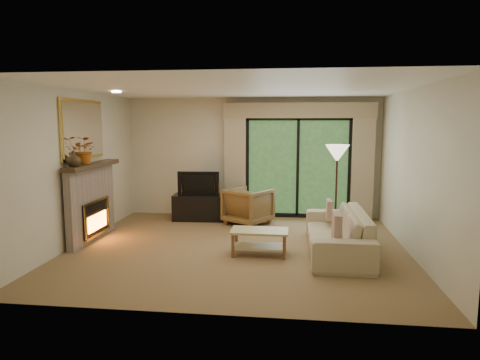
# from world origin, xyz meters

# --- Properties ---
(floor) EXTENTS (5.50, 5.50, 0.00)m
(floor) POSITION_xyz_m (0.00, 0.00, 0.00)
(floor) COLOR brown
(floor) RESTS_ON ground
(ceiling) EXTENTS (5.50, 5.50, 0.00)m
(ceiling) POSITION_xyz_m (0.00, 0.00, 2.60)
(ceiling) COLOR white
(ceiling) RESTS_ON ground
(wall_back) EXTENTS (5.00, 0.00, 5.00)m
(wall_back) POSITION_xyz_m (0.00, 2.50, 1.30)
(wall_back) COLOR beige
(wall_back) RESTS_ON ground
(wall_front) EXTENTS (5.00, 0.00, 5.00)m
(wall_front) POSITION_xyz_m (0.00, -2.50, 1.30)
(wall_front) COLOR beige
(wall_front) RESTS_ON ground
(wall_left) EXTENTS (0.00, 5.00, 5.00)m
(wall_left) POSITION_xyz_m (-2.75, 0.00, 1.30)
(wall_left) COLOR beige
(wall_left) RESTS_ON ground
(wall_right) EXTENTS (0.00, 5.00, 5.00)m
(wall_right) POSITION_xyz_m (2.75, 0.00, 1.30)
(wall_right) COLOR beige
(wall_right) RESTS_ON ground
(fireplace) EXTENTS (0.24, 1.70, 1.37)m
(fireplace) POSITION_xyz_m (-2.63, 0.20, 0.69)
(fireplace) COLOR gray
(fireplace) RESTS_ON floor
(mirror) EXTENTS (0.07, 1.45, 1.02)m
(mirror) POSITION_xyz_m (-2.71, 0.20, 1.95)
(mirror) COLOR gold
(mirror) RESTS_ON wall_left
(sliding_door) EXTENTS (2.26, 0.10, 2.16)m
(sliding_door) POSITION_xyz_m (1.00, 2.45, 1.10)
(sliding_door) COLOR black
(sliding_door) RESTS_ON floor
(curtain_left) EXTENTS (0.45, 0.18, 2.35)m
(curtain_left) POSITION_xyz_m (-0.35, 2.34, 1.20)
(curtain_left) COLOR tan
(curtain_left) RESTS_ON floor
(curtain_right) EXTENTS (0.45, 0.18, 2.35)m
(curtain_right) POSITION_xyz_m (2.35, 2.34, 1.20)
(curtain_right) COLOR tan
(curtain_right) RESTS_ON floor
(cornice) EXTENTS (3.20, 0.24, 0.32)m
(cornice) POSITION_xyz_m (1.00, 2.36, 2.32)
(cornice) COLOR #9D8865
(cornice) RESTS_ON wall_back
(media_console) EXTENTS (1.12, 0.56, 0.55)m
(media_console) POSITION_xyz_m (-1.07, 1.95, 0.27)
(media_console) COLOR black
(media_console) RESTS_ON floor
(tv) EXTENTS (0.88, 0.17, 0.50)m
(tv) POSITION_xyz_m (-1.07, 1.95, 0.80)
(tv) COLOR black
(tv) RESTS_ON media_console
(armchair) EXTENTS (1.12, 1.12, 0.75)m
(armchair) POSITION_xyz_m (0.00, 1.70, 0.37)
(armchair) COLOR brown
(armchair) RESTS_ON floor
(sofa) EXTENTS (0.90, 2.30, 0.67)m
(sofa) POSITION_xyz_m (1.61, -0.03, 0.34)
(sofa) COLOR tan
(sofa) RESTS_ON floor
(pillow_near) EXTENTS (0.11, 0.41, 0.41)m
(pillow_near) POSITION_xyz_m (1.53, -0.69, 0.57)
(pillow_near) COLOR brown
(pillow_near) RESTS_ON sofa
(pillow_far) EXTENTS (0.09, 0.34, 0.34)m
(pillow_far) POSITION_xyz_m (1.53, 0.64, 0.55)
(pillow_far) COLOR brown
(pillow_far) RESTS_ON sofa
(coffee_table) EXTENTS (0.89, 0.49, 0.40)m
(coffee_table) POSITION_xyz_m (0.38, -0.32, 0.20)
(coffee_table) COLOR tan
(coffee_table) RESTS_ON floor
(floor_lamp) EXTENTS (0.52, 0.52, 1.66)m
(floor_lamp) POSITION_xyz_m (1.71, 1.27, 0.83)
(floor_lamp) COLOR beige
(floor_lamp) RESTS_ON floor
(vase) EXTENTS (0.29, 0.29, 0.25)m
(vase) POSITION_xyz_m (-2.61, -0.38, 1.49)
(vase) COLOR #362819
(vase) RESTS_ON fireplace
(branches) EXTENTS (0.48, 0.44, 0.47)m
(branches) POSITION_xyz_m (-2.61, 0.03, 1.60)
(branches) COLOR #A45212
(branches) RESTS_ON fireplace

